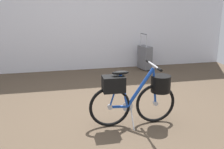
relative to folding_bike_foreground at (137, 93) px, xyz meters
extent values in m
plane|color=brown|center=(-0.32, 0.32, -0.43)|extent=(6.82, 6.82, 0.00)
cube|color=silver|center=(-0.32, 2.99, 0.91)|extent=(6.82, 0.10, 2.67)
torus|color=black|center=(0.26, 0.00, -0.16)|extent=(0.54, 0.05, 0.54)
cylinder|color=#B7B7BC|center=(0.26, 0.00, -0.16)|extent=(0.06, 0.05, 0.06)
torus|color=black|center=(-0.36, 0.00, -0.16)|extent=(0.54, 0.05, 0.54)
cylinder|color=#B7B7BC|center=(-0.36, 0.00, -0.16)|extent=(0.06, 0.05, 0.06)
cylinder|color=#1947B2|center=(-0.24, 0.00, -0.17)|extent=(0.24, 0.04, 0.05)
cylinder|color=#1947B2|center=(0.05, 0.00, 0.08)|extent=(0.37, 0.05, 0.52)
cylinder|color=#1947B2|center=(-0.17, 0.00, 0.05)|extent=(0.13, 0.04, 0.45)
cylinder|color=#1947B2|center=(-0.24, 0.00, -0.17)|extent=(0.24, 0.03, 0.04)
cylinder|color=#1947B2|center=(0.24, 0.00, 0.08)|extent=(0.08, 0.03, 0.49)
cylinder|color=#1947B2|center=(-0.29, 0.00, 0.06)|extent=(0.16, 0.02, 0.44)
ellipsoid|color=black|center=(-0.22, 0.00, 0.29)|extent=(0.22, 0.09, 0.05)
cylinder|color=#B7B7BC|center=(0.21, 0.00, 0.34)|extent=(0.03, 0.03, 0.04)
cylinder|color=#B7B7BC|center=(0.21, 0.00, 0.36)|extent=(0.03, 0.44, 0.03)
cylinder|color=black|center=(0.21, -0.22, 0.36)|extent=(0.04, 0.09, 0.04)
cylinder|color=black|center=(0.22, 0.22, 0.36)|extent=(0.04, 0.09, 0.04)
cylinder|color=#B7B7BC|center=(-0.12, 0.00, -0.17)|extent=(0.14, 0.02, 0.14)
cylinder|color=#B7B7BC|center=(-0.08, -0.09, -0.31)|extent=(0.02, 0.19, 0.25)
cylinder|color=black|center=(0.32, 0.00, 0.11)|extent=(0.26, 0.26, 0.22)
cube|color=black|center=(-0.31, 0.00, 0.15)|extent=(0.28, 0.20, 0.20)
cube|color=slate|center=(1.03, 2.65, -0.15)|extent=(0.26, 0.39, 0.52)
cylinder|color=#B7B7BC|center=(1.01, 2.52, 0.25)|extent=(0.02, 0.02, 0.28)
cylinder|color=#B7B7BC|center=(0.96, 2.75, 0.25)|extent=(0.02, 0.02, 0.28)
cylinder|color=slate|center=(0.98, 2.64, 0.39)|extent=(0.08, 0.23, 0.02)
cylinder|color=black|center=(1.11, 2.54, -0.41)|extent=(0.04, 0.03, 0.04)
cylinder|color=black|center=(1.05, 2.78, -0.41)|extent=(0.04, 0.03, 0.04)
camera|label=1|loc=(-1.05, -3.22, 1.23)|focal=44.36mm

